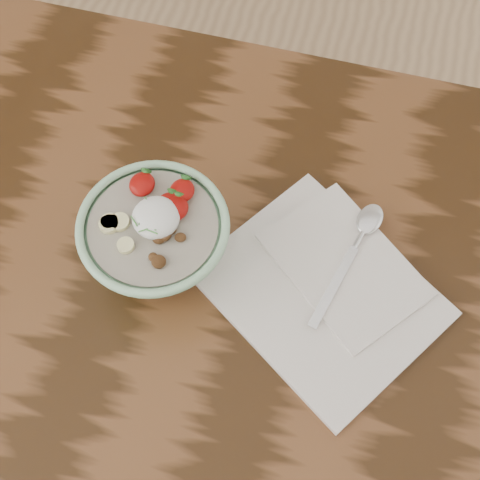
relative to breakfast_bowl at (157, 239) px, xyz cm
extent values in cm
cube|color=#321D0C|center=(14.87, -5.88, -8.20)|extent=(160.00, 90.00, 4.00)
cylinder|color=#9FD6A9|center=(-0.01, -0.08, -5.64)|extent=(7.96, 7.96, 1.14)
torus|color=#9FD6A9|center=(-0.01, -0.08, 3.65)|extent=(18.11, 18.11, 1.04)
cylinder|color=#A59D89|center=(-0.01, -0.08, 3.09)|extent=(15.36, 15.36, 0.95)
ellipsoid|color=white|center=(0.29, 0.56, 4.64)|extent=(5.61, 5.61, 3.08)
ellipsoid|color=#920906|center=(1.11, 2.80, 4.34)|extent=(2.85, 3.14, 1.57)
cone|color=#286623|center=(1.11, 4.08, 4.64)|extent=(1.40, 1.03, 1.52)
ellipsoid|color=#920906|center=(2.10, 4.97, 4.37)|extent=(2.96, 3.26, 1.63)
cone|color=#286623|center=(2.10, 6.30, 4.67)|extent=(1.40, 1.03, 1.52)
ellipsoid|color=#920906|center=(2.01, 2.42, 4.42)|extent=(3.13, 3.45, 1.72)
cone|color=#286623|center=(2.01, 3.83, 4.72)|extent=(1.40, 1.03, 1.52)
ellipsoid|color=#920906|center=(-2.76, 4.58, 4.41)|extent=(3.08, 3.38, 1.69)
cone|color=#286623|center=(-2.76, 5.97, 4.71)|extent=(1.40, 1.03, 1.52)
cylinder|color=#F4EDA1|center=(-2.13, -3.43, 3.96)|extent=(1.99, 1.99, 0.70)
cylinder|color=#F4EDA1|center=(-4.95, -1.01, 3.96)|extent=(2.06, 2.06, 0.70)
cylinder|color=#F4EDA1|center=(-3.80, -0.72, 3.96)|extent=(2.29, 2.29, 0.70)
cylinder|color=#F4EDA1|center=(-4.92, -1.35, 3.96)|extent=(2.32, 2.32, 0.70)
ellipsoid|color=#533218|center=(2.28, -0.17, 4.04)|extent=(1.77, 1.79, 0.99)
ellipsoid|color=#533218|center=(3.64, -0.88, 4.00)|extent=(1.60, 1.51, 0.63)
ellipsoid|color=#533218|center=(1.29, -1.61, 4.12)|extent=(2.02, 2.02, 1.20)
ellipsoid|color=#533218|center=(1.73, -1.07, 4.22)|extent=(2.32, 2.35, 1.18)
ellipsoid|color=#533218|center=(2.20, -4.52, 4.16)|extent=(2.18, 2.15, 1.32)
ellipsoid|color=#533218|center=(1.90, -0.91, 4.09)|extent=(2.02, 1.97, 0.83)
ellipsoid|color=#533218|center=(1.36, -4.05, 3.96)|extent=(1.58, 1.59, 0.77)
cylinder|color=#478F3C|center=(-1.26, 1.21, 5.56)|extent=(0.39, 1.29, 0.22)
cylinder|color=#478F3C|center=(0.44, -1.31, 5.56)|extent=(1.35, 0.46, 0.23)
cylinder|color=#478F3C|center=(0.22, -0.51, 5.56)|extent=(0.64, 1.31, 0.23)
cylinder|color=#478F3C|center=(-0.17, -1.70, 5.56)|extent=(1.37, 1.05, 0.23)
cylinder|color=#478F3C|center=(0.02, 0.64, 5.56)|extent=(0.31, 1.69, 0.24)
cylinder|color=#478F3C|center=(1.48, -0.80, 5.56)|extent=(0.54, 1.07, 0.22)
cylinder|color=#478F3C|center=(-1.05, -0.73, 5.56)|extent=(0.25, 1.12, 0.22)
cylinder|color=#478F3C|center=(0.34, -0.02, 5.56)|extent=(1.47, 0.23, 0.23)
cylinder|color=#478F3C|center=(0.62, -1.73, 5.56)|extent=(1.53, 0.42, 0.23)
cylinder|color=#478F3C|center=(0.43, 0.19, 5.56)|extent=(1.28, 0.70, 0.23)
cylinder|color=#478F3C|center=(-1.01, 1.96, 5.56)|extent=(1.23, 0.98, 0.23)
cylinder|color=#478F3C|center=(-1.71, -0.95, 5.56)|extent=(1.24, 1.19, 0.23)
cube|color=white|center=(20.88, 0.57, -5.68)|extent=(34.88, 33.43, 1.05)
cube|color=white|center=(22.98, 4.76, -4.84)|extent=(24.02, 23.20, 0.63)
cube|color=silver|center=(22.22, 1.25, -4.34)|extent=(4.26, 12.16, 0.37)
cylinder|color=silver|center=(24.19, 8.73, -4.15)|extent=(1.54, 3.29, 0.75)
ellipsoid|color=silver|center=(24.97, 11.70, -4.02)|extent=(4.40, 5.57, 1.02)
camera|label=1|loc=(19.09, -32.94, 72.34)|focal=50.00mm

